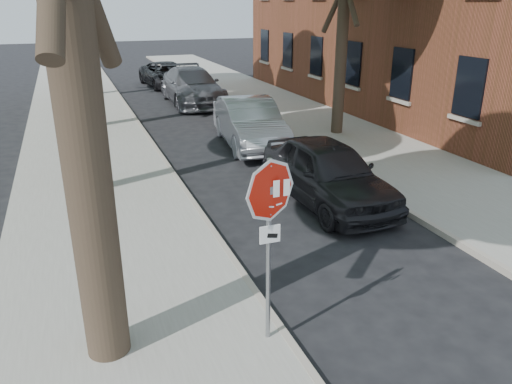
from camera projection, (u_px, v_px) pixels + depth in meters
ground at (312, 332)px, 7.26m from camera, size 120.00×120.00×0.00m
sidewalk_left at (86, 142)px, 16.90m from camera, size 4.00×55.00×0.12m
sidewalk_right at (311, 122)px, 19.70m from camera, size 4.00×55.00×0.12m
curb_left at (147, 136)px, 17.57m from camera, size 0.12×55.00×0.13m
curb_right at (263, 126)px, 19.03m from camera, size 0.12×55.00×0.13m
stop_sign at (270, 217)px, 6.31m from camera, size 0.76×0.34×2.61m
car_a at (328, 172)px, 11.72m from camera, size 1.90×4.47×1.51m
car_b at (250, 123)px, 16.41m from camera, size 2.14×4.86×1.55m
car_c at (192, 86)px, 23.28m from camera, size 2.36×5.65×1.63m
car_d at (167, 74)px, 28.13m from camera, size 2.63×5.01×1.35m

